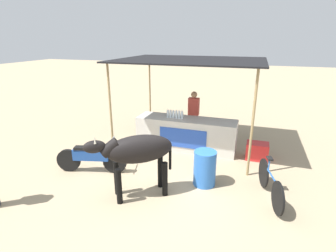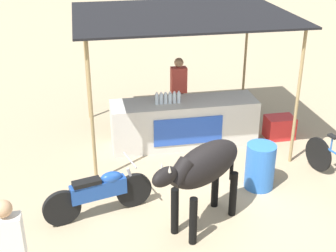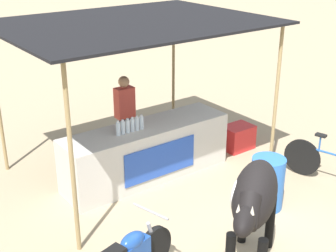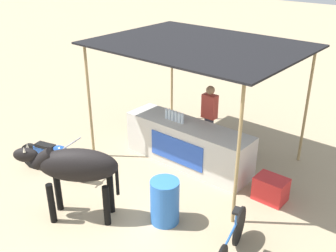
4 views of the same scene
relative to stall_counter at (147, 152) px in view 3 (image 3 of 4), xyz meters
The scene contains 9 objects.
ground_plane 2.25m from the stall_counter, 90.00° to the right, with size 60.00×60.00×0.00m, color tan.
stall_counter is the anchor object (origin of this frame).
stall_awning 2.11m from the stall_counter, 90.00° to the left, with size 4.20×3.20×2.68m.
water_bottle_row 0.69m from the stall_counter, behind, with size 0.52×0.07×0.25m.
vendor_behind_counter 0.84m from the stall_counter, 86.86° to the left, with size 0.34×0.22×1.65m.
cooler_box 2.11m from the stall_counter, ahead, with size 0.60×0.44×0.48m, color red.
water_barrel 2.12m from the stall_counter, 63.56° to the right, with size 0.52×0.52×0.83m, color blue.
cow 2.87m from the stall_counter, 96.93° to the right, with size 1.69×1.36×1.44m.
bicycle_leaning 3.11m from the stall_counter, 40.50° to the right, with size 0.45×1.62×0.85m.
Camera 3 is at (-4.04, -3.86, 3.98)m, focal length 50.00 mm.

